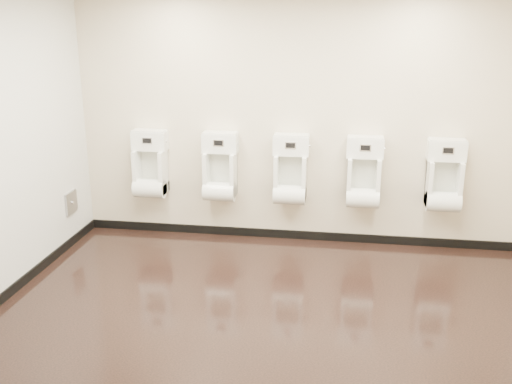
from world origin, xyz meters
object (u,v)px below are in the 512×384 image
Objects in this scene: urinal_1 at (220,172)px; access_panel at (71,202)px; urinal_2 at (290,175)px; urinal_4 at (444,181)px; urinal_0 at (150,169)px; urinal_3 at (363,178)px.

access_panel is at bearing -165.95° from urinal_1.
urinal_4 is (1.68, 0.00, 0.00)m from urinal_2.
urinal_3 is (2.46, 0.00, 0.00)m from urinal_0.
urinal_2 is (0.81, 0.00, 0.00)m from urinal_1.
urinal_3 is 1.00× the size of urinal_4.
urinal_2 and urinal_4 have the same top height.
urinal_1 is 1.00× the size of urinal_4.
urinal_4 is at bearing 0.00° from urinal_0.
urinal_0 reaches higher than access_panel.
access_panel is at bearing -170.47° from urinal_2.
urinal_3 is (0.81, 0.00, 0.00)m from urinal_2.
urinal_1 and urinal_4 have the same top height.
urinal_2 is (2.46, 0.41, 0.32)m from access_panel.
access_panel is at bearing -174.30° from urinal_4.
urinal_0 is 1.00× the size of urinal_1.
urinal_3 is (3.28, 0.41, 0.32)m from access_panel.
urinal_1 and urinal_2 have the same top height.
urinal_3 and urinal_4 have the same top height.
access_panel is 0.33× the size of urinal_4.
urinal_4 is (3.32, 0.00, 0.00)m from urinal_0.
urinal_0 is 0.84m from urinal_1.
urinal_0 is 2.46m from urinal_3.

